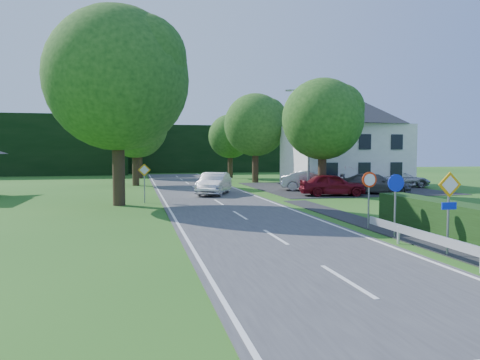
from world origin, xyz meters
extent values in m
cube|color=#3D3D3F|center=(0.00, 20.00, 0.02)|extent=(7.00, 80.00, 0.04)
cube|color=black|center=(12.00, 33.00, 0.02)|extent=(14.00, 16.00, 0.04)
cube|color=white|center=(-3.25, 20.00, 0.04)|extent=(0.12, 80.00, 0.01)
cube|color=white|center=(3.25, 20.00, 0.04)|extent=(0.12, 80.00, 0.01)
cube|color=black|center=(8.00, 66.00, 3.50)|extent=(30.00, 5.00, 7.00)
cube|color=silver|center=(14.00, 36.00, 2.80)|extent=(10.00, 8.00, 5.60)
pyramid|color=#27272C|center=(14.00, 36.00, 7.10)|extent=(10.60, 8.40, 3.00)
cylinder|color=gray|center=(8.20, 30.00, 4.00)|extent=(0.16, 0.16, 8.00)
cylinder|color=gray|center=(7.40, 30.00, 7.90)|extent=(1.70, 0.10, 0.10)
cube|color=gray|center=(6.50, 30.00, 7.85)|extent=(0.50, 0.18, 0.12)
cylinder|color=gray|center=(4.30, 8.00, 1.20)|extent=(0.07, 0.07, 2.40)
cube|color=#F2A30C|center=(4.30, 7.97, 2.20)|extent=(0.78, 0.04, 0.78)
cube|color=white|center=(4.30, 7.97, 2.20)|extent=(0.57, 0.05, 0.57)
cube|color=#0E28D5|center=(4.30, 7.97, 1.55)|extent=(0.50, 0.04, 0.22)
cylinder|color=gray|center=(4.30, 11.00, 1.10)|extent=(0.07, 0.07, 2.20)
cylinder|color=#0E28D5|center=(4.30, 10.97, 2.05)|extent=(0.64, 0.04, 0.64)
cylinder|color=gray|center=(4.30, 13.00, 1.10)|extent=(0.07, 0.07, 2.20)
cylinder|color=red|center=(4.30, 12.97, 2.05)|extent=(0.64, 0.04, 0.64)
cylinder|color=white|center=(4.30, 12.95, 2.05)|extent=(0.48, 0.04, 0.48)
cylinder|color=gray|center=(-4.50, 25.00, 1.10)|extent=(0.07, 0.07, 2.20)
cube|color=#F2A30C|center=(-4.50, 24.97, 2.05)|extent=(0.78, 0.04, 0.78)
cube|color=white|center=(-4.50, 24.97, 2.05)|extent=(0.57, 0.05, 0.57)
imported|color=silver|center=(0.57, 29.17, 0.84)|extent=(3.41, 5.16, 1.61)
imported|color=black|center=(-0.23, 30.32, 0.49)|extent=(0.72, 1.77, 0.91)
imported|color=maroon|center=(8.67, 26.50, 0.83)|extent=(4.89, 2.62, 1.58)
imported|color=#A1A1A5|center=(8.76, 31.00, 0.82)|extent=(5.04, 3.10, 1.57)
imported|color=#454549|center=(12.42, 27.27, 0.79)|extent=(5.54, 4.10, 1.49)
imported|color=#9FA0A6|center=(17.94, 32.53, 0.70)|extent=(5.11, 3.21, 1.32)
imported|color=red|center=(12.35, 32.52, 1.06)|extent=(2.58, 2.61, 2.05)
camera|label=1|loc=(-5.04, -4.47, 3.22)|focal=35.00mm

